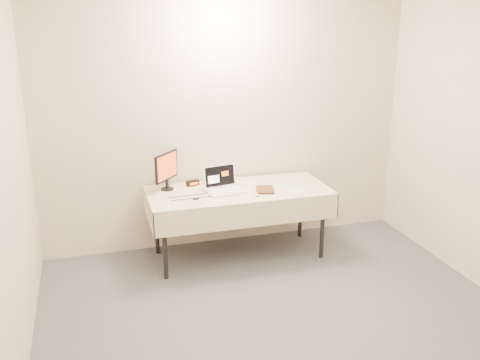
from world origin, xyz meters
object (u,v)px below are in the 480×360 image
object	(u,v)px
laptop	(223,185)
monitor	(166,168)
book	(256,180)
table	(239,195)

from	to	relation	value
laptop	monitor	bearing A→B (deg)	149.53
monitor	book	bearing A→B (deg)	-67.24
monitor	book	xyz separation A→B (m)	(0.86, -0.30, -0.11)
laptop	book	distance (m)	0.34
table	book	xyz separation A→B (m)	(0.16, -0.08, 0.18)
table	laptop	size ratio (longest dim) A/B	4.54
laptop	book	world-z (taller)	laptop
table	book	bearing A→B (deg)	-27.60
monitor	table	bearing A→B (deg)	-65.08
monitor	book	size ratio (longest dim) A/B	1.64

